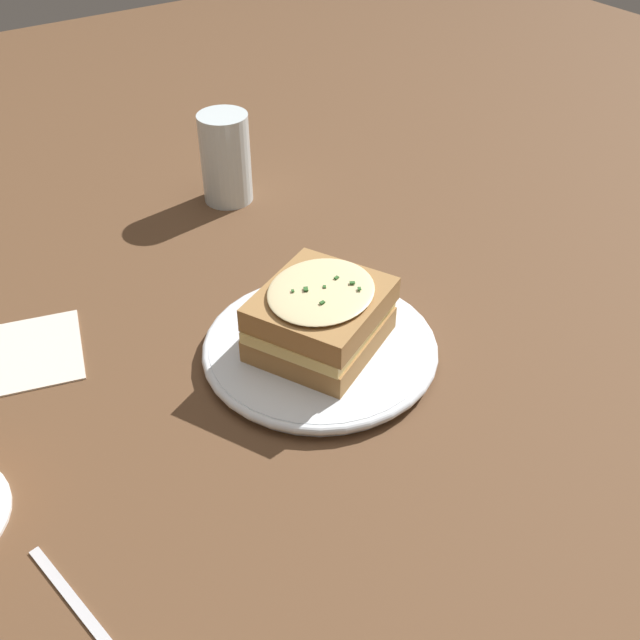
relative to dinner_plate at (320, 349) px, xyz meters
The scene contains 5 objects.
ground_plane 0.04m from the dinner_plate, 134.75° to the left, with size 2.40×2.40×0.00m, color brown.
dinner_plate is the anchor object (origin of this frame).
sandwich 0.04m from the dinner_plate, 35.88° to the left, with size 0.15×0.16×0.07m.
water_glass 0.35m from the dinner_plate, 167.16° to the left, with size 0.07×0.07×0.12m, color silver.
napkin 0.29m from the dinner_plate, 124.55° to the right, with size 0.11×0.09×0.00m, color silver.
Camera 1 is at (0.50, -0.35, 0.50)m, focal length 42.00 mm.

